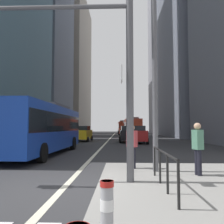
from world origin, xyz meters
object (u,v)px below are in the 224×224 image
(city_bus_red_receding, at_px, (132,127))
(traffic_signal_gantry, at_px, (62,52))
(car_receding_near, at_px, (137,134))
(pedestrian_far, at_px, (198,146))
(bollard_left, at_px, (107,209))
(car_receding_far, at_px, (128,134))
(car_oncoming_mid, at_px, (83,133))
(city_bus_red_distant, at_px, (123,127))
(city_bus_blue_oncoming, at_px, (44,126))
(pedestrian_walking, at_px, (132,144))
(street_lamp_post, at_px, (154,35))

(city_bus_red_receding, distance_m, traffic_signal_gantry, 33.81)
(car_receding_near, height_order, pedestrian_far, car_receding_near)
(traffic_signal_gantry, height_order, bollard_left, traffic_signal_gantry)
(city_bus_red_receding, xyz_separation_m, car_receding_far, (-1.08, -12.48, -0.85))
(car_oncoming_mid, height_order, pedestrian_far, car_oncoming_mid)
(city_bus_red_receding, height_order, city_bus_red_distant, same)
(car_receding_far, bearing_deg, car_oncoming_mid, 162.36)
(city_bus_blue_oncoming, relative_size, car_receding_far, 2.54)
(car_oncoming_mid, bearing_deg, car_receding_near, -30.06)
(city_bus_red_distant, relative_size, traffic_signal_gantry, 1.79)
(pedestrian_far, bearing_deg, car_receding_near, 92.49)
(pedestrian_walking, bearing_deg, pedestrian_far, -30.56)
(car_oncoming_mid, xyz_separation_m, traffic_signal_gantry, (2.99, -22.84, 3.13))
(city_bus_blue_oncoming, xyz_separation_m, street_lamp_post, (6.33, -6.42, 3.45))
(car_receding_near, bearing_deg, car_receding_far, 115.84)
(city_bus_red_distant, relative_size, car_receding_far, 2.58)
(city_bus_red_receding, xyz_separation_m, city_bus_red_distant, (-1.17, 17.80, 0.00))
(city_bus_blue_oncoming, relative_size, city_bus_red_distant, 0.98)
(city_bus_blue_oncoming, bearing_deg, pedestrian_far, -42.86)
(street_lamp_post, xyz_separation_m, pedestrian_far, (1.33, -0.69, -4.14))
(city_bus_blue_oncoming, bearing_deg, city_bus_red_receding, 74.65)
(city_bus_red_receding, relative_size, traffic_signal_gantry, 1.69)
(bollard_left, bearing_deg, car_receding_near, 84.88)
(traffic_signal_gantry, bearing_deg, car_receding_far, 82.78)
(bollard_left, bearing_deg, car_receding_far, 87.59)
(car_oncoming_mid, bearing_deg, pedestrian_far, -71.20)
(car_oncoming_mid, xyz_separation_m, car_receding_near, (6.65, -3.85, -0.00))
(city_bus_blue_oncoming, xyz_separation_m, bollard_left, (4.84, -11.91, -1.20))
(traffic_signal_gantry, relative_size, street_lamp_post, 0.79)
(car_oncoming_mid, xyz_separation_m, pedestrian_walking, (5.26, -20.53, 0.11))
(pedestrian_far, bearing_deg, car_receding_far, 95.06)
(car_oncoming_mid, relative_size, car_receding_far, 1.05)
(street_lamp_post, relative_size, bollard_left, 9.26)
(city_bus_blue_oncoming, xyz_separation_m, pedestrian_far, (7.66, -7.11, -0.70))
(city_bus_blue_oncoming, distance_m, car_receding_near, 12.88)
(city_bus_red_distant, height_order, bollard_left, city_bus_red_distant)
(car_receding_far, distance_m, traffic_signal_gantry, 21.44)
(street_lamp_post, xyz_separation_m, bollard_left, (-1.49, -5.48, -4.65))
(car_receding_far, xyz_separation_m, pedestrian_walking, (-0.40, -18.73, 0.11))
(pedestrian_walking, bearing_deg, street_lamp_post, -35.21)
(car_receding_far, xyz_separation_m, pedestrian_far, (1.77, -20.02, 0.15))
(car_receding_far, bearing_deg, city_bus_red_receding, 85.06)
(car_receding_far, distance_m, pedestrian_walking, 18.74)
(city_bus_blue_oncoming, bearing_deg, car_receding_near, 57.63)
(car_receding_far, xyz_separation_m, bollard_left, (-1.04, -24.81, -0.36))
(city_bus_red_receding, height_order, bollard_left, city_bus_red_receding)
(car_receding_far, bearing_deg, car_receding_near, -64.16)
(car_receding_near, bearing_deg, bollard_left, -95.12)
(bollard_left, xyz_separation_m, pedestrian_walking, (0.65, 6.08, 0.47))
(car_receding_near, bearing_deg, street_lamp_post, -91.81)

